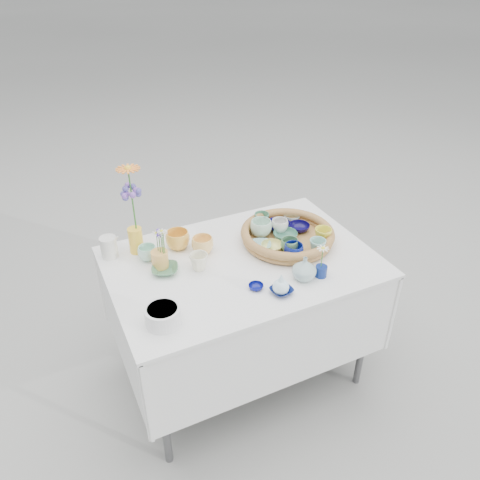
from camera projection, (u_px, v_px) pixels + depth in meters
name	position (u px, v px, depth m)	size (l,w,h in m)	color
ground	(242.00, 371.00, 2.65)	(80.00, 80.00, 0.00)	#9E9E98
display_table	(242.00, 371.00, 2.65)	(1.26, 0.86, 0.77)	white
wicker_tray	(287.00, 235.00, 2.36)	(0.47, 0.47, 0.08)	brown
tray_ceramic_0	(278.00, 226.00, 2.45)	(0.12, 0.12, 0.04)	#120F50
tray_ceramic_1	(299.00, 227.00, 2.44)	(0.11, 0.11, 0.03)	#0A0539
tray_ceramic_2	(323.00, 236.00, 2.33)	(0.09, 0.09, 0.08)	yellow
tray_ceramic_3	(285.00, 236.00, 2.36)	(0.12, 0.12, 0.04)	#3E7660
tray_ceramic_4	(290.00, 246.00, 2.26)	(0.09, 0.09, 0.07)	#528658
tray_ceramic_5	(261.00, 245.00, 2.30)	(0.10, 0.10, 0.02)	#80BBB8
tray_ceramic_6	(261.00, 228.00, 2.38)	(0.11, 0.11, 0.09)	silver
tray_ceramic_7	(280.00, 226.00, 2.42)	(0.09, 0.09, 0.07)	silver
tray_ceramic_8	(292.00, 217.00, 2.54)	(0.09, 0.09, 0.03)	#AFDCF6
tray_ceramic_9	(294.00, 251.00, 2.22)	(0.09, 0.09, 0.07)	navy
tray_ceramic_10	(272.00, 247.00, 2.28)	(0.11, 0.11, 0.03)	#DFD66D
tray_ceramic_11	(317.00, 246.00, 2.25)	(0.08, 0.08, 0.07)	#85C6B9
tray_ceramic_12	(262.00, 220.00, 2.47)	(0.08, 0.08, 0.07)	#3B7152
loose_ceramic_0	(178.00, 240.00, 2.31)	(0.12, 0.12, 0.09)	gold
loose_ceramic_1	(203.00, 245.00, 2.28)	(0.11, 0.11, 0.08)	#FDC86E
loose_ceramic_2	(165.00, 270.00, 2.16)	(0.12, 0.12, 0.03)	#487C57
loose_ceramic_3	(199.00, 262.00, 2.17)	(0.09, 0.09, 0.08)	#ECE7C5
loose_ceramic_4	(256.00, 287.00, 2.06)	(0.07, 0.07, 0.02)	#070C68
loose_ceramic_5	(147.00, 253.00, 2.24)	(0.09, 0.09, 0.07)	#AEE4C9
loose_ceramic_6	(281.00, 291.00, 2.03)	(0.09, 0.09, 0.02)	#0C1A56
fluted_bowl	(163.00, 316.00, 1.85)	(0.15, 0.15, 0.08)	silver
bud_vase_paleblue	(281.00, 283.00, 2.00)	(0.07, 0.07, 0.11)	#CAEFFB
bud_vase_seafoam	(304.00, 268.00, 2.09)	(0.11, 0.11, 0.12)	#95B3B0
bud_vase_cobalt	(321.00, 271.00, 2.13)	(0.05, 0.05, 0.05)	navy
single_daisy	(322.00, 258.00, 2.09)	(0.06, 0.06, 0.12)	white
tall_vase_yellow	(136.00, 240.00, 2.28)	(0.07, 0.07, 0.13)	yellow
gerbera	(132.00, 200.00, 2.16)	(0.13, 0.13, 0.33)	orange
hydrangea	(134.00, 211.00, 2.20)	(0.07, 0.07, 0.26)	#524CA3
white_pitcher	(109.00, 247.00, 2.25)	(0.11, 0.08, 0.11)	silver
daisy_cup	(160.00, 259.00, 2.18)	(0.08, 0.08, 0.09)	#F4AF51
daisy_posy	(160.00, 240.00, 2.12)	(0.08, 0.08, 0.13)	white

